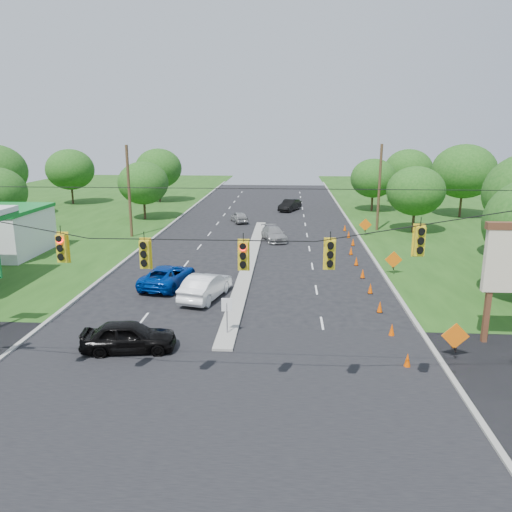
{
  "coord_description": "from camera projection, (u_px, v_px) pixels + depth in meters",
  "views": [
    {
      "loc": [
        3.04,
        -17.84,
        10.29
      ],
      "look_at": [
        1.11,
        11.9,
        2.8
      ],
      "focal_mm": 35.0,
      "sensor_mm": 36.0,
      "label": 1
    }
  ],
  "objects": [
    {
      "name": "median",
      "position": [
        250.0,
        262.0,
        40.29
      ],
      "size": [
        1.0,
        34.0,
        0.18
      ],
      "primitive_type": "cube",
      "color": "gray",
      "rests_on": "ground"
    },
    {
      "name": "tree_6",
      "position": [
        159.0,
        168.0,
        72.99
      ],
      "size": [
        6.72,
        6.72,
        7.84
      ],
      "color": "black",
      "rests_on": "ground"
    },
    {
      "name": "cone_5",
      "position": [
        356.0,
        261.0,
        39.19
      ],
      "size": [
        0.32,
        0.32,
        0.7
      ],
      "primitive_type": "cone",
      "color": "#EF4D00",
      "rests_on": "ground"
    },
    {
      "name": "cone_8",
      "position": [
        349.0,
        234.0,
        49.31
      ],
      "size": [
        0.32,
        0.32,
        0.7
      ],
      "primitive_type": "cone",
      "color": "#EF4D00",
      "rests_on": "ground"
    },
    {
      "name": "signal_span",
      "position": [
        200.0,
        284.0,
        17.79
      ],
      "size": [
        25.6,
        0.32,
        9.0
      ],
      "color": "#422D1C",
      "rests_on": "ground"
    },
    {
      "name": "cone_4",
      "position": [
        363.0,
        273.0,
        35.8
      ],
      "size": [
        0.32,
        0.32,
        0.7
      ],
      "primitive_type": "cone",
      "color": "#EF4D00",
      "rests_on": "ground"
    },
    {
      "name": "ground",
      "position": [
        209.0,
        395.0,
        19.96
      ],
      "size": [
        160.0,
        160.0,
        0.0
      ],
      "primitive_type": "plane",
      "color": "black",
      "rests_on": "ground"
    },
    {
      "name": "tree_9",
      "position": [
        416.0,
        191.0,
        50.8
      ],
      "size": [
        5.88,
        5.88,
        6.86
      ],
      "color": "black",
      "rests_on": "ground"
    },
    {
      "name": "cone_3",
      "position": [
        370.0,
        288.0,
        32.41
      ],
      "size": [
        0.32,
        0.32,
        0.7
      ],
      "primitive_type": "cone",
      "color": "#EF4D00",
      "rests_on": "ground"
    },
    {
      "name": "black_sedan",
      "position": [
        129.0,
        336.0,
        23.8
      ],
      "size": [
        4.67,
        2.39,
        1.52
      ],
      "primitive_type": "imported",
      "rotation": [
        0.0,
        0.0,
        1.71
      ],
      "color": "black",
      "rests_on": "ground"
    },
    {
      "name": "tree_11",
      "position": [
        408.0,
        170.0,
        70.73
      ],
      "size": [
        6.72,
        6.72,
        7.84
      ],
      "color": "black",
      "rests_on": "ground"
    },
    {
      "name": "tree_12",
      "position": [
        373.0,
        178.0,
        64.48
      ],
      "size": [
        5.88,
        5.88,
        6.86
      ],
      "color": "black",
      "rests_on": "ground"
    },
    {
      "name": "work_sign_2",
      "position": [
        365.0,
        225.0,
        49.99
      ],
      "size": [
        1.27,
        0.58,
        1.37
      ],
      "color": "black",
      "rests_on": "ground"
    },
    {
      "name": "cone_0",
      "position": [
        407.0,
        360.0,
        22.25
      ],
      "size": [
        0.32,
        0.32,
        0.7
      ],
      "primitive_type": "cone",
      "color": "#EF4D00",
      "rests_on": "ground"
    },
    {
      "name": "work_sign_1",
      "position": [
        394.0,
        260.0,
        36.44
      ],
      "size": [
        1.27,
        0.58,
        1.37
      ],
      "color": "black",
      "rests_on": "ground"
    },
    {
      "name": "white_sedan",
      "position": [
        206.0,
        286.0,
        31.33
      ],
      "size": [
        2.87,
        5.2,
        1.62
      ],
      "primitive_type": "imported",
      "rotation": [
        0.0,
        0.0,
        2.9
      ],
      "color": "white",
      "rests_on": "ground"
    },
    {
      "name": "median_sign",
      "position": [
        227.0,
        309.0,
        25.41
      ],
      "size": [
        0.55,
        0.06,
        2.05
      ],
      "color": "gray",
      "rests_on": "ground"
    },
    {
      "name": "cone_9",
      "position": [
        345.0,
        228.0,
        52.7
      ],
      "size": [
        0.32,
        0.32,
        0.7
      ],
      "primitive_type": "cone",
      "color": "#EF4D00",
      "rests_on": "ground"
    },
    {
      "name": "curb_right",
      "position": [
        360.0,
        240.0,
        48.36
      ],
      "size": [
        0.25,
        110.0,
        0.16
      ],
      "primitive_type": "cube",
      "color": "gray",
      "rests_on": "ground"
    },
    {
      "name": "tree_10",
      "position": [
        464.0,
        171.0,
        59.68
      ],
      "size": [
        7.56,
        7.56,
        8.82
      ],
      "color": "black",
      "rests_on": "ground"
    },
    {
      "name": "silver_car_far",
      "position": [
        274.0,
        234.0,
        48.06
      ],
      "size": [
        2.95,
        4.8,
        1.3
      ],
      "primitive_type": "imported",
      "rotation": [
        0.0,
        0.0,
        0.27
      ],
      "color": "gray",
      "rests_on": "ground"
    },
    {
      "name": "utility_pole_far_right",
      "position": [
        379.0,
        188.0,
        51.95
      ],
      "size": [
        0.28,
        0.28,
        9.0
      ],
      "primitive_type": "cylinder",
      "color": "#422D1C",
      "rests_on": "ground"
    },
    {
      "name": "curb_left",
      "position": [
        156.0,
        237.0,
        49.63
      ],
      "size": [
        0.25,
        110.0,
        0.16
      ],
      "primitive_type": "cube",
      "color": "gray",
      "rests_on": "ground"
    },
    {
      "name": "silver_car_oncoming",
      "position": [
        239.0,
        217.0,
        57.54
      ],
      "size": [
        2.59,
        3.97,
        1.26
      ],
      "primitive_type": "imported",
      "rotation": [
        0.0,
        0.0,
        3.47
      ],
      "color": "gray",
      "rests_on": "ground"
    },
    {
      "name": "tree_4",
      "position": [
        70.0,
        169.0,
        70.84
      ],
      "size": [
        6.72,
        6.72,
        7.84
      ],
      "color": "black",
      "rests_on": "ground"
    },
    {
      "name": "blue_pickup",
      "position": [
        168.0,
        276.0,
        33.85
      ],
      "size": [
        3.35,
        5.64,
        1.47
      ],
      "primitive_type": "imported",
      "rotation": [
        0.0,
        0.0,
        2.96
      ],
      "color": "#002B91",
      "rests_on": "ground"
    },
    {
      "name": "cone_7",
      "position": [
        353.0,
        242.0,
        45.92
      ],
      "size": [
        0.32,
        0.32,
        0.7
      ],
      "primitive_type": "cone",
      "color": "#EF4D00",
      "rests_on": "ground"
    },
    {
      "name": "cone_1",
      "position": [
        392.0,
        330.0,
        25.64
      ],
      "size": [
        0.32,
        0.32,
        0.7
      ],
      "primitive_type": "cone",
      "color": "#EF4D00",
      "rests_on": "ground"
    },
    {
      "name": "cone_2",
      "position": [
        380.0,
        307.0,
        29.02
      ],
      "size": [
        0.32,
        0.32,
        0.7
      ],
      "primitive_type": "cone",
      "color": "#EF4D00",
      "rests_on": "ground"
    },
    {
      "name": "cone_6",
      "position": [
        351.0,
        251.0,
        42.57
      ],
      "size": [
        0.32,
        0.32,
        0.7
      ],
      "primitive_type": "cone",
      "color": "#EF4D00",
      "rests_on": "ground"
    },
    {
      "name": "dark_car_receding",
      "position": [
        290.0,
        205.0,
        65.9
      ],
      "size": [
        3.23,
        4.86,
        1.52
      ],
      "primitive_type": "imported",
      "rotation": [
        0.0,
        0.0,
        -0.39
      ],
      "color": "black",
      "rests_on": "ground"
    },
    {
      "name": "cross_street",
      "position": [
        209.0,
        395.0,
        19.96
      ],
      "size": [
        160.0,
        14.0,
        0.02
      ],
      "primitive_type": "cube",
      "color": "black",
      "rests_on": "ground"
    },
    {
      "name": "utility_pole_far_left",
      "position": [
        129.0,
        192.0,
        48.68
      ],
      "size": [
        0.28,
        0.28,
        9.0
      ],
      "primitive_type": "cylinder",
      "color": "#422D1C",
      "rests_on": "ground"
    },
    {
      "name": "work_sign_0",
      "position": [
        455.0,
        337.0,
        22.89
      ],
      "size": [
        1.27,
        0.58,
        1.37
      ],
      "color": "black",
      "rests_on": "ground"
    },
    {
      "name": "tree_5",
      "position": [
        143.0,
        183.0,
        58.5
      ],
      "size": [
        5.88,
        5.88,
        6.86
      ],
      "color": "black",
      "rests_on": "ground"
    }
  ]
}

